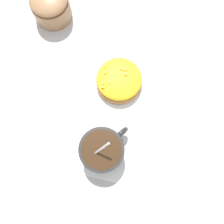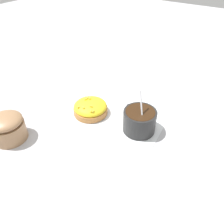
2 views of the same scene
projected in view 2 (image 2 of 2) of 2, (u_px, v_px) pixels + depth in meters
The scene contains 5 objects.
ground_plane at pixel (111, 122), 0.60m from camera, with size 3.00×3.00×0.00m, color #B2B2B7.
paper_napkin at pixel (111, 122), 0.60m from camera, with size 0.29×0.29×0.00m.
coffee_cup at pixel (139, 120), 0.55m from camera, with size 0.10×0.08×0.11m.
frosted_pastry at pixel (90, 108), 0.62m from camera, with size 0.10×0.10×0.04m.
sugar_bowl at pixel (8, 127), 0.53m from camera, with size 0.08×0.08×0.07m.
Camera 2 is at (-0.25, 0.37, 0.39)m, focal length 35.00 mm.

